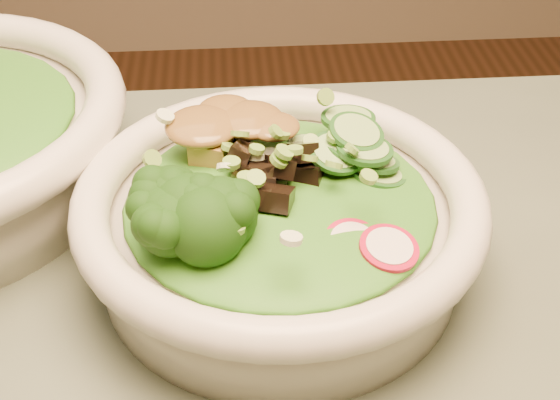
{
  "coord_description": "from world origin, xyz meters",
  "views": [
    {
      "loc": [
        -0.15,
        -0.23,
        1.1
      ],
      "look_at": [
        -0.12,
        0.15,
        0.81
      ],
      "focal_mm": 50.0,
      "sensor_mm": 36.0,
      "label": 1
    }
  ],
  "objects": [
    {
      "name": "radish_slices",
      "position": [
        -0.08,
        0.1,
        0.81
      ],
      "size": [
        0.11,
        0.08,
        0.02
      ],
      "primitive_type": null,
      "rotation": [
        0.0,
        0.0,
        0.43
      ],
      "color": "#A80C2D",
      "rests_on": "salad_bowl"
    },
    {
      "name": "mushroom_heap",
      "position": [
        -0.12,
        0.16,
        0.82
      ],
      "size": [
        0.09,
        0.09,
        0.04
      ],
      "primitive_type": null,
      "rotation": [
        0.0,
        0.0,
        0.43
      ],
      "color": "black",
      "rests_on": "salad_bowl"
    },
    {
      "name": "salad_bowl",
      "position": [
        -0.12,
        0.15,
        0.79
      ],
      "size": [
        0.26,
        0.26,
        0.07
      ],
      "rotation": [
        0.0,
        0.0,
        0.43
      ],
      "color": "silver",
      "rests_on": "dining_table"
    },
    {
      "name": "peanut_sauce",
      "position": [
        -0.15,
        0.2,
        0.83
      ],
      "size": [
        0.07,
        0.05,
        0.02
      ],
      "primitive_type": "ellipsoid",
      "color": "brown",
      "rests_on": "tofu_cubes"
    },
    {
      "name": "lettuce_bed",
      "position": [
        -0.12,
        0.15,
        0.81
      ],
      "size": [
        0.19,
        0.19,
        0.02
      ],
      "primitive_type": "ellipsoid",
      "color": "#255B13",
      "rests_on": "salad_bowl"
    },
    {
      "name": "tofu_cubes",
      "position": [
        -0.15,
        0.2,
        0.82
      ],
      "size": [
        0.1,
        0.09,
        0.03
      ],
      "primitive_type": null,
      "rotation": [
        0.0,
        0.0,
        0.43
      ],
      "color": "olive",
      "rests_on": "salad_bowl"
    },
    {
      "name": "cucumber_slices",
      "position": [
        -0.07,
        0.19,
        0.82
      ],
      "size": [
        0.09,
        0.09,
        0.03
      ],
      "primitive_type": null,
      "rotation": [
        0.0,
        0.0,
        0.43
      ],
      "color": "#83BC68",
      "rests_on": "salad_bowl"
    },
    {
      "name": "scallion_garnish",
      "position": [
        -0.12,
        0.15,
        0.83
      ],
      "size": [
        0.18,
        0.18,
        0.02
      ],
      "primitive_type": null,
      "color": "olive",
      "rests_on": "salad_bowl"
    },
    {
      "name": "broccoli_florets",
      "position": [
        -0.17,
        0.12,
        0.82
      ],
      "size": [
        0.1,
        0.09,
        0.04
      ],
      "primitive_type": null,
      "rotation": [
        0.0,
        0.0,
        0.43
      ],
      "color": "black",
      "rests_on": "salad_bowl"
    }
  ]
}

